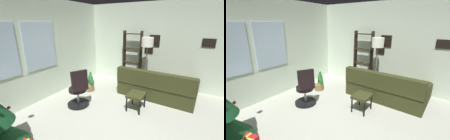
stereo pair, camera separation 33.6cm
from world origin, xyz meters
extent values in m
cube|color=#AEB1A2|center=(0.00, 0.00, -0.05)|extent=(5.25, 5.17, 0.10)
cube|color=silver|center=(0.00, 2.63, 1.36)|extent=(5.25, 0.10, 2.71)
cube|color=silver|center=(0.13, 2.57, 1.49)|extent=(0.90, 0.03, 1.20)
cube|color=silver|center=(2.67, 0.00, 1.36)|extent=(0.10, 5.17, 2.71)
cube|color=black|center=(2.61, -1.28, 1.53)|extent=(0.02, 0.33, 0.24)
cube|color=black|center=(2.61, 0.23, 1.51)|extent=(0.02, 0.34, 0.37)
cube|color=black|center=(2.61, 0.40, 1.29)|extent=(0.02, 0.28, 0.42)
cube|color=#303317|center=(1.74, -0.13, 0.21)|extent=(0.96, 2.14, 0.41)
cube|color=#303317|center=(1.40, -0.11, 0.62)|extent=(0.32, 2.10, 0.43)
cube|color=#303317|center=(1.69, -1.10, 0.51)|extent=(0.85, 0.19, 0.20)
cube|color=#303317|center=(1.80, 0.84, 0.51)|extent=(0.85, 0.19, 0.20)
cube|color=#303317|center=(2.47, -0.80, 0.21)|extent=(0.72, 0.88, 0.41)
cube|color=red|center=(1.50, -0.59, 0.58)|extent=(0.18, 0.40, 0.41)
cube|color=beige|center=(1.54, 0.29, 0.58)|extent=(0.23, 0.42, 0.41)
cube|color=#303317|center=(0.79, 0.12, 0.39)|extent=(0.46, 0.38, 0.06)
cylinder|color=black|center=(0.60, -0.04, 0.18)|extent=(0.04, 0.04, 0.36)
cylinder|color=black|center=(0.99, -0.04, 0.18)|extent=(0.04, 0.04, 0.36)
cylinder|color=black|center=(0.60, 0.28, 0.18)|extent=(0.04, 0.04, 0.36)
cylinder|color=black|center=(0.99, 0.28, 0.18)|extent=(0.04, 0.04, 0.36)
sphere|color=red|center=(-1.35, 1.53, 0.74)|extent=(0.05, 0.05, 0.05)
cylinder|color=black|center=(0.26, 1.51, 0.03)|extent=(0.56, 0.56, 0.06)
cylinder|color=#B2B2B7|center=(0.26, 1.51, 0.25)|extent=(0.05, 0.05, 0.38)
cylinder|color=black|center=(0.26, 1.51, 0.44)|extent=(0.44, 0.44, 0.09)
cube|color=black|center=(0.17, 1.34, 0.74)|extent=(0.41, 0.29, 0.50)
cube|color=black|center=(2.40, 0.60, 0.91)|extent=(0.18, 0.04, 1.82)
cube|color=black|center=(2.40, 1.20, 0.91)|extent=(0.18, 0.04, 1.82)
cube|color=black|center=(2.40, 0.90, 0.25)|extent=(0.18, 0.56, 0.02)
cube|color=black|center=(2.40, 0.90, 0.74)|extent=(0.18, 0.56, 0.02)
cube|color=black|center=(2.40, 0.90, 1.23)|extent=(0.18, 0.56, 0.02)
cube|color=black|center=(2.40, 0.90, 1.72)|extent=(0.18, 0.56, 0.02)
cube|color=#A32D20|center=(2.43, 0.69, 0.37)|extent=(0.14, 0.05, 0.21)
cube|color=navy|center=(2.42, 0.74, 0.36)|extent=(0.16, 0.05, 0.19)
cube|color=beige|center=(2.43, 0.82, 0.34)|extent=(0.13, 0.05, 0.16)
cube|color=#3E6937|center=(2.43, 0.87, 0.35)|extent=(0.14, 0.05, 0.18)
cube|color=#812B66|center=(2.41, 0.95, 0.37)|extent=(0.17, 0.07, 0.21)
cube|color=#B67E1E|center=(2.43, 1.02, 0.35)|extent=(0.14, 0.07, 0.18)
cylinder|color=slate|center=(2.11, 0.31, 0.01)|extent=(0.28, 0.28, 0.03)
cylinder|color=slate|center=(2.11, 0.31, 0.71)|extent=(0.03, 0.03, 1.35)
cylinder|color=white|center=(2.11, 0.31, 1.52)|extent=(0.35, 0.35, 0.28)
cylinder|color=olive|center=(1.13, 1.80, 0.09)|extent=(0.29, 0.29, 0.19)
ellipsoid|color=#26712F|center=(1.30, 1.84, 0.32)|extent=(0.14, 0.17, 0.29)
ellipsoid|color=#26712F|center=(1.13, 1.73, 0.38)|extent=(0.11, 0.21, 0.39)
ellipsoid|color=#26712F|center=(1.21, 1.84, 0.40)|extent=(0.14, 0.23, 0.45)
ellipsoid|color=#26712F|center=(1.20, 1.75, 0.33)|extent=(0.15, 0.24, 0.33)
camera|label=1|loc=(-2.46, -1.03, 2.07)|focal=24.74mm
camera|label=2|loc=(-2.29, -1.31, 2.07)|focal=24.74mm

